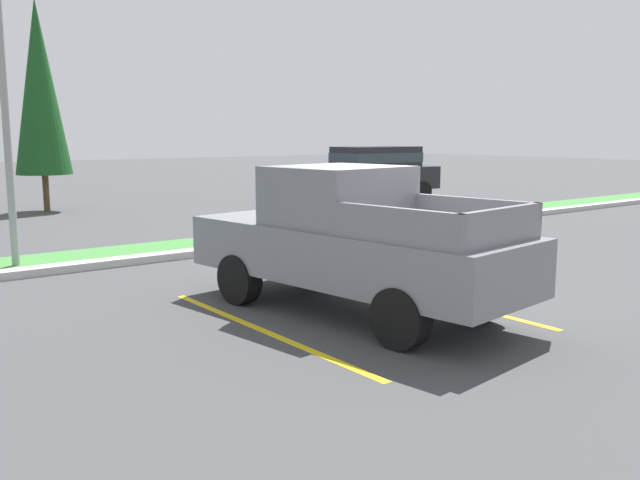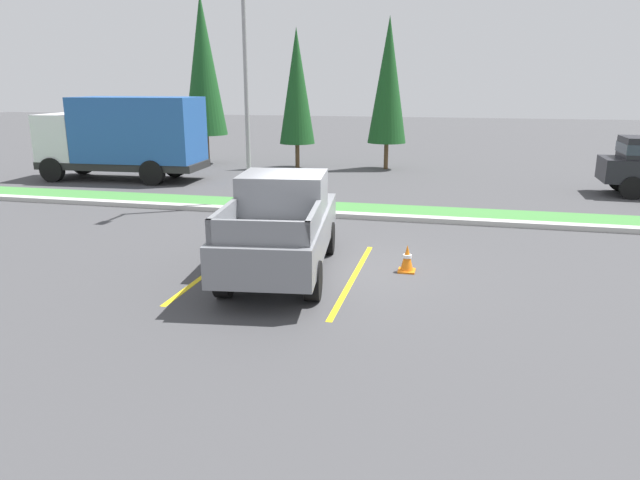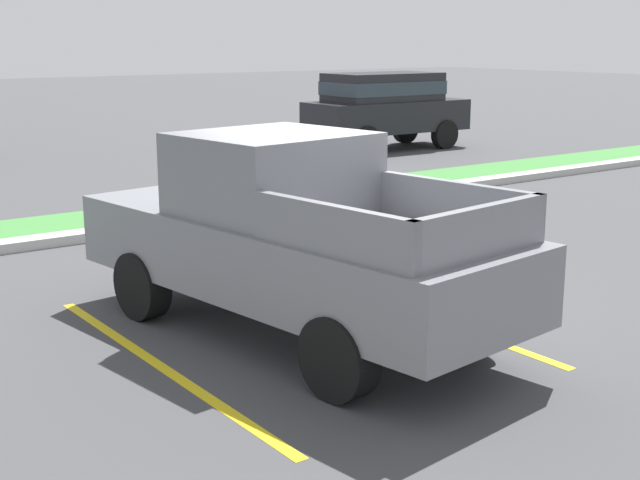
% 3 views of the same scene
% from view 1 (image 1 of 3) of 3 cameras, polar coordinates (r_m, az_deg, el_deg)
% --- Properties ---
extents(ground_plane, '(120.00, 120.00, 0.00)m').
position_cam_1_polar(ground_plane, '(10.78, 4.37, -4.82)').
color(ground_plane, '#424244').
extents(parking_line_near, '(0.12, 4.80, 0.01)m').
position_cam_1_polar(parking_line_near, '(9.01, -4.85, -7.58)').
color(parking_line_near, yellow).
rests_on(parking_line_near, ground).
extents(parking_line_far, '(0.12, 4.80, 0.01)m').
position_cam_1_polar(parking_line_far, '(10.93, 9.00, -4.70)').
color(parking_line_far, yellow).
rests_on(parking_line_far, ground).
extents(curb_strip, '(56.00, 0.40, 0.15)m').
position_cam_1_polar(curb_strip, '(14.79, -8.65, -0.85)').
color(curb_strip, '#B2B2AD').
rests_on(curb_strip, ground).
extents(grass_median, '(56.00, 1.80, 0.06)m').
position_cam_1_polar(grass_median, '(15.76, -10.58, -0.47)').
color(grass_median, '#42843D').
rests_on(grass_median, ground).
extents(pickup_truck_main, '(2.55, 5.42, 2.10)m').
position_cam_1_polar(pickup_truck_main, '(9.71, 2.59, -0.07)').
color(pickup_truck_main, black).
rests_on(pickup_truck_main, ground).
extents(suv_distant, '(4.64, 2.04, 2.10)m').
position_cam_1_polar(suv_distant, '(25.38, 4.89, 5.90)').
color(suv_distant, black).
rests_on(suv_distant, ground).
extents(street_light, '(0.24, 1.49, 7.25)m').
position_cam_1_polar(street_light, '(13.99, -25.16, 14.75)').
color(street_light, gray).
rests_on(street_light, ground).
extents(cypress_tree_center, '(1.79, 1.79, 6.88)m').
position_cam_1_polar(cypress_tree_center, '(24.29, -22.53, 11.77)').
color(cypress_tree_center, brown).
rests_on(cypress_tree_center, ground).
extents(traffic_cone, '(0.36, 0.36, 0.60)m').
position_cam_1_polar(traffic_cone, '(12.07, 10.17, -2.04)').
color(traffic_cone, orange).
rests_on(traffic_cone, ground).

